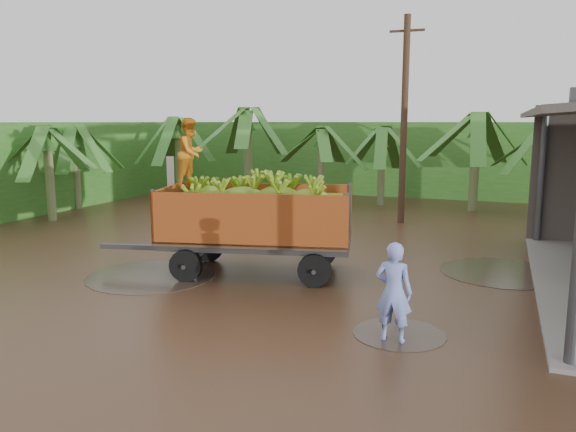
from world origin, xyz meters
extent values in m
plane|color=black|center=(0.00, 0.00, 0.00)|extent=(100.00, 100.00, 0.00)
cube|color=#2D661E|center=(-2.00, 16.00, 1.80)|extent=(22.00, 3.00, 3.60)
cube|color=#2D661E|center=(-14.00, 4.00, 1.80)|extent=(3.00, 18.00, 3.60)
cube|color=#47474C|center=(-4.28, -1.18, 0.54)|extent=(1.76, 0.51, 0.12)
imported|color=orange|center=(-2.79, -0.85, 2.90)|extent=(0.71, 0.87, 1.65)
imported|color=#7A8EDF|center=(2.62, -3.61, 0.85)|extent=(0.64, 0.44, 1.70)
cylinder|color=#47301E|center=(0.86, 7.59, 3.63)|extent=(0.24, 0.24, 7.26)
cube|color=#47301E|center=(0.86, 7.59, 6.71)|extent=(1.20, 0.08, 0.08)
camera|label=1|loc=(4.16, -12.59, 3.65)|focal=35.00mm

